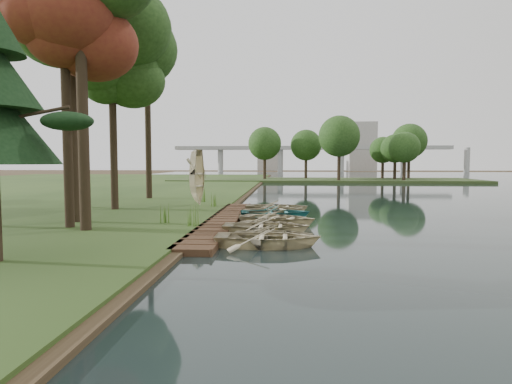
# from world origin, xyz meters

# --- Properties ---
(ground) EXTENTS (300.00, 300.00, 0.00)m
(ground) POSITION_xyz_m (0.00, 0.00, 0.00)
(ground) COLOR #3D2F1D
(boardwalk) EXTENTS (1.60, 16.00, 0.30)m
(boardwalk) POSITION_xyz_m (-1.60, 0.00, 0.15)
(boardwalk) COLOR #3B2617
(boardwalk) RESTS_ON ground
(peninsula) EXTENTS (50.00, 14.00, 0.45)m
(peninsula) POSITION_xyz_m (8.00, 50.00, 0.23)
(peninsula) COLOR #31441E
(peninsula) RESTS_ON ground
(far_trees) EXTENTS (45.60, 5.60, 8.80)m
(far_trees) POSITION_xyz_m (4.67, 50.00, 6.43)
(far_trees) COLOR black
(far_trees) RESTS_ON peninsula
(bridge) EXTENTS (95.90, 4.00, 8.60)m
(bridge) POSITION_xyz_m (12.31, 120.00, 7.08)
(bridge) COLOR #A5A5A0
(bridge) RESTS_ON ground
(building_a) EXTENTS (10.00, 8.00, 18.00)m
(building_a) POSITION_xyz_m (30.00, 140.00, 9.00)
(building_a) COLOR #A5A5A0
(building_a) RESTS_ON ground
(building_b) EXTENTS (8.00, 8.00, 12.00)m
(building_b) POSITION_xyz_m (-5.00, 145.00, 6.00)
(building_b) COLOR #A5A5A0
(building_b) RESTS_ON ground
(rowboat_0) EXTENTS (4.03, 2.89, 0.83)m
(rowboat_0) POSITION_xyz_m (1.01, -6.08, 0.47)
(rowboat_0) COLOR tan
(rowboat_0) RESTS_ON water
(rowboat_1) EXTENTS (3.28, 2.38, 0.67)m
(rowboat_1) POSITION_xyz_m (1.20, -4.91, 0.39)
(rowboat_1) COLOR tan
(rowboat_1) RESTS_ON water
(rowboat_2) EXTENTS (3.89, 2.79, 0.80)m
(rowboat_2) POSITION_xyz_m (0.81, -3.21, 0.45)
(rowboat_2) COLOR tan
(rowboat_2) RESTS_ON water
(rowboat_3) EXTENTS (3.82, 3.25, 0.67)m
(rowboat_3) POSITION_xyz_m (1.02, -2.07, 0.38)
(rowboat_3) COLOR tan
(rowboat_3) RESTS_ON water
(rowboat_4) EXTENTS (4.65, 3.95, 0.82)m
(rowboat_4) POSITION_xyz_m (1.27, -0.38, 0.46)
(rowboat_4) COLOR tan
(rowboat_4) RESTS_ON water
(rowboat_5) EXTENTS (3.40, 2.51, 0.68)m
(rowboat_5) POSITION_xyz_m (0.85, 0.50, 0.39)
(rowboat_5) COLOR tan
(rowboat_5) RESTS_ON water
(rowboat_6) EXTENTS (4.23, 3.22, 0.82)m
(rowboat_6) POSITION_xyz_m (1.12, 1.99, 0.46)
(rowboat_6) COLOR #297371
(rowboat_6) RESTS_ON water
(rowboat_7) EXTENTS (4.60, 4.01, 0.80)m
(rowboat_7) POSITION_xyz_m (1.05, 3.40, 0.45)
(rowboat_7) COLOR tan
(rowboat_7) RESTS_ON water
(rowboat_8) EXTENTS (4.20, 3.15, 0.83)m
(rowboat_8) POSITION_xyz_m (1.13, 5.18, 0.46)
(rowboat_8) COLOR tan
(rowboat_8) RESTS_ON water
(stored_rowboat) EXTENTS (4.26, 3.39, 0.79)m
(stored_rowboat) POSITION_xyz_m (-4.30, 6.83, 0.70)
(stored_rowboat) COLOR tan
(stored_rowboat) RESTS_ON bank
(tree_2) EXTENTS (3.82, 3.82, 10.52)m
(tree_2) POSITION_xyz_m (-8.16, -3.38, 9.05)
(tree_2) COLOR black
(tree_2) RESTS_ON bank
(tree_3) EXTENTS (5.65, 5.65, 12.74)m
(tree_3) POSITION_xyz_m (-9.10, 4.11, 10.57)
(tree_3) COLOR black
(tree_3) RESTS_ON bank
(tree_4) EXTENTS (3.85, 3.85, 10.06)m
(tree_4) POSITION_xyz_m (-9.10, 4.05, 8.60)
(tree_4) COLOR black
(tree_4) RESTS_ON bank
(tree_5) EXTENTS (5.97, 5.97, 14.20)m
(tree_5) POSITION_xyz_m (-11.77, 4.87, 11.88)
(tree_5) COLOR black
(tree_5) RESTS_ON bank
(tree_6) EXTENTS (4.32, 4.32, 13.69)m
(tree_6) POSITION_xyz_m (-9.54, 12.32, 11.93)
(tree_6) COLOR black
(tree_6) RESTS_ON bank
(reeds_0) EXTENTS (0.60, 0.60, 0.97)m
(reeds_0) POSITION_xyz_m (-2.60, -2.57, 0.79)
(reeds_0) COLOR #3F661E
(reeds_0) RESTS_ON bank
(reeds_1) EXTENTS (0.60, 0.60, 0.92)m
(reeds_1) POSITION_xyz_m (-4.21, -1.80, 0.76)
(reeds_1) COLOR #3F661E
(reeds_1) RESTS_ON bank
(reeds_2) EXTENTS (0.60, 0.60, 0.91)m
(reeds_2) POSITION_xyz_m (-3.25, 6.13, 0.76)
(reeds_2) COLOR #3F661E
(reeds_2) RESTS_ON bank
(reeds_3) EXTENTS (0.60, 0.60, 1.00)m
(reeds_3) POSITION_xyz_m (-4.45, 9.32, 0.80)
(reeds_3) COLOR #3F661E
(reeds_3) RESTS_ON bank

